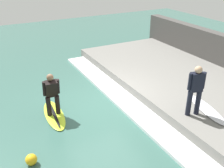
{
  "coord_description": "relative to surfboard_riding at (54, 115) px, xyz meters",
  "views": [
    {
      "loc": [
        -3.51,
        -7.11,
        4.62
      ],
      "look_at": [
        0.28,
        0.0,
        0.7
      ],
      "focal_mm": 42.0,
      "sensor_mm": 36.0,
      "label": 1
    }
  ],
  "objects": [
    {
      "name": "surfer_riding",
      "position": [
        0.0,
        -0.0,
        0.81
      ],
      "size": [
        0.52,
        0.41,
        1.4
      ],
      "color": "black",
      "rests_on": "surfboard_riding"
    },
    {
      "name": "back_wall",
      "position": [
        7.5,
        -0.09,
        0.81
      ],
      "size": [
        0.5,
        10.13,
        1.68
      ],
      "primitive_type": "cube",
      "color": "#474442",
      "rests_on": "ground_plane"
    },
    {
      "name": "marker_buoy",
      "position": [
        -1.14,
        -1.9,
        0.11
      ],
      "size": [
        0.29,
        0.29,
        0.29
      ],
      "primitive_type": "sphere",
      "color": "yellow",
      "rests_on": "ground_plane"
    },
    {
      "name": "surfer_waiting_near",
      "position": [
        3.49,
        -2.48,
        1.24
      ],
      "size": [
        0.5,
        0.3,
        1.54
      ],
      "color": "black",
      "rests_on": "concrete_ledge"
    },
    {
      "name": "surfboard_riding",
      "position": [
        0.0,
        0.0,
        0.0
      ],
      "size": [
        0.73,
        1.94,
        0.07
      ],
      "color": "#BFE02D",
      "rests_on": "ground_plane"
    },
    {
      "name": "surfboard_waiting_near",
      "position": [
        4.06,
        -2.51,
        0.4
      ],
      "size": [
        0.86,
        1.89,
        0.06
      ],
      "color": "silver",
      "rests_on": "concrete_ledge"
    },
    {
      "name": "ground_plane",
      "position": [
        1.79,
        -0.09,
        -0.03
      ],
      "size": [
        28.0,
        28.0,
        0.0
      ],
      "primitive_type": "plane",
      "color": "#386056"
    },
    {
      "name": "wave_foam_crest",
      "position": [
        2.45,
        -0.09,
        0.02
      ],
      "size": [
        0.8,
        9.17,
        0.1
      ],
      "primitive_type": "cube",
      "color": "white",
      "rests_on": "ground_plane"
    },
    {
      "name": "concrete_ledge",
      "position": [
        5.05,
        -0.09,
        0.17
      ],
      "size": [
        4.4,
        9.65,
        0.4
      ],
      "primitive_type": "cube",
      "color": "slate",
      "rests_on": "ground_plane"
    }
  ]
}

